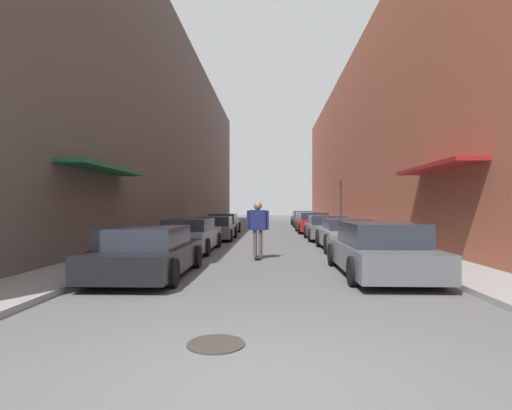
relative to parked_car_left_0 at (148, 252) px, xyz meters
name	(u,v)px	position (x,y,z in m)	size (l,w,h in m)	color
ground	(270,234)	(2.82, 14.75, -0.58)	(112.40, 112.40, 0.00)	#515154
curb_strip_left	(205,229)	(-1.96, 19.86, -0.52)	(1.80, 51.09, 0.12)	gray
curb_strip_right	(335,229)	(7.60, 19.86, -0.52)	(1.80, 51.09, 0.12)	gray
building_row_left	(167,139)	(-4.86, 19.86, 6.16)	(4.90, 51.09, 13.48)	#564C47
building_row_right	(376,145)	(10.50, 19.86, 5.57)	(4.90, 51.09, 12.30)	brown
parked_car_left_0	(148,252)	(0.00, 0.00, 0.00)	(1.98, 4.34, 1.19)	black
parked_car_left_1	(190,235)	(-0.10, 5.39, 0.02)	(1.87, 4.75, 1.23)	gray
parked_car_left_2	(215,228)	(0.06, 10.65, 0.00)	(2.04, 3.96, 1.19)	#515459
parked_car_left_3	(223,224)	(-0.06, 15.30, 0.03)	(1.92, 4.02, 1.25)	navy
parked_car_right_0	(379,250)	(5.54, 0.41, 0.04)	(1.98, 4.72, 1.29)	#515459
parked_car_right_1	(345,235)	(5.76, 5.93, 0.03)	(1.92, 4.15, 1.22)	gray
parked_car_right_2	(327,228)	(5.72, 10.80, 0.02)	(2.07, 4.00, 1.23)	#515459
parked_car_right_3	(313,223)	(5.59, 16.44, 0.06)	(2.06, 4.42, 1.30)	maroon
parked_car_right_4	(307,220)	(5.69, 21.45, 0.04)	(2.00, 4.40, 1.29)	#232326
parked_car_right_5	(302,218)	(5.69, 26.65, 0.05)	(1.90, 3.96, 1.31)	navy
skateboarder	(258,223)	(2.50, 3.30, 0.56)	(0.70, 0.78, 1.84)	black
manhole_cover	(216,344)	(2.27, -4.62, -0.57)	(0.70, 0.70, 0.02)	#332D28
traffic_light	(341,199)	(7.24, 15.56, 1.58)	(0.16, 0.22, 3.27)	#2D2D2D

